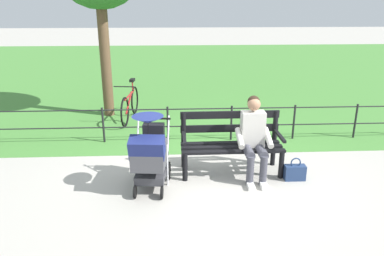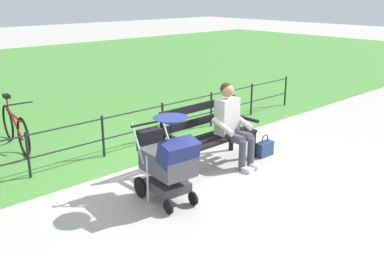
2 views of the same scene
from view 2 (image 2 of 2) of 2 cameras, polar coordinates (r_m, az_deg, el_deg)
name	(u,v)px [view 2 (image 2 of 2)]	position (r m, az deg, el deg)	size (l,w,h in m)	color
ground_plane	(193,173)	(6.50, 0.14, -5.97)	(60.00, 60.00, 0.00)	#ADA89E
park_bench	(207,132)	(6.65, 2.03, -0.57)	(1.61, 0.62, 0.96)	black
person_on_bench	(232,122)	(6.68, 5.32, 0.79)	(0.53, 0.74, 1.28)	#42424C
stroller	(168,159)	(5.44, -3.20, -4.05)	(0.58, 0.93, 1.15)	black
handbag	(265,148)	(7.22, 9.57, -2.68)	(0.32, 0.14, 0.37)	navy
park_fence	(157,119)	(7.73, -4.61, 1.20)	(8.72, 0.04, 0.70)	black
bicycle	(15,127)	(8.03, -22.34, 0.08)	(0.44, 1.65, 0.89)	black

